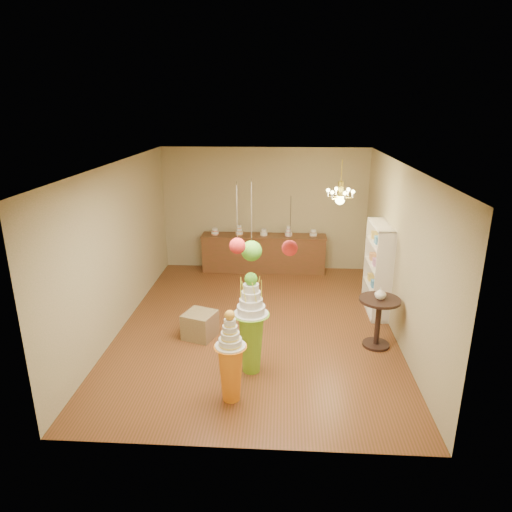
# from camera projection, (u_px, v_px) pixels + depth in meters

# --- Properties ---
(floor) EXTENTS (6.50, 6.50, 0.00)m
(floor) POSITION_uv_depth(u_px,v_px,m) (257.00, 325.00, 8.60)
(floor) COLOR brown
(floor) RESTS_ON ground
(ceiling) EXTENTS (6.50, 6.50, 0.00)m
(ceiling) POSITION_uv_depth(u_px,v_px,m) (257.00, 164.00, 7.65)
(ceiling) COLOR silver
(ceiling) RESTS_ON ground
(wall_back) EXTENTS (5.00, 0.04, 3.00)m
(wall_back) POSITION_uv_depth(u_px,v_px,m) (264.00, 209.00, 11.20)
(wall_back) COLOR #9B8E68
(wall_back) RESTS_ON ground
(wall_front) EXTENTS (5.00, 0.04, 3.00)m
(wall_front) POSITION_uv_depth(u_px,v_px,m) (239.00, 338.00, 5.04)
(wall_front) COLOR #9B8E68
(wall_front) RESTS_ON ground
(wall_left) EXTENTS (0.04, 6.50, 3.00)m
(wall_left) POSITION_uv_depth(u_px,v_px,m) (119.00, 247.00, 8.26)
(wall_left) COLOR #9B8E68
(wall_left) RESTS_ON ground
(wall_right) EXTENTS (0.04, 6.50, 3.00)m
(wall_right) POSITION_uv_depth(u_px,v_px,m) (399.00, 252.00, 7.98)
(wall_right) COLOR #9B8E68
(wall_right) RESTS_ON ground
(pedestal_green) EXTENTS (0.59, 0.59, 1.63)m
(pedestal_green) POSITION_uv_depth(u_px,v_px,m) (251.00, 330.00, 6.92)
(pedestal_green) COLOR #79BC29
(pedestal_green) RESTS_ON floor
(pedestal_orange) EXTENTS (0.48, 0.48, 1.37)m
(pedestal_orange) POSITION_uv_depth(u_px,v_px,m) (231.00, 365.00, 6.28)
(pedestal_orange) COLOR orange
(pedestal_orange) RESTS_ON floor
(burlap_riser) EXTENTS (0.65, 0.65, 0.47)m
(burlap_riser) POSITION_uv_depth(u_px,v_px,m) (200.00, 325.00, 8.10)
(burlap_riser) COLOR olive
(burlap_riser) RESTS_ON floor
(sideboard) EXTENTS (3.04, 0.54, 1.16)m
(sideboard) POSITION_uv_depth(u_px,v_px,m) (264.00, 253.00, 11.26)
(sideboard) COLOR #59331C
(sideboard) RESTS_ON floor
(shelving_unit) EXTENTS (0.33, 1.20, 1.80)m
(shelving_unit) POSITION_uv_depth(u_px,v_px,m) (378.00, 268.00, 8.93)
(shelving_unit) COLOR beige
(shelving_unit) RESTS_ON floor
(round_table) EXTENTS (0.89, 0.89, 0.88)m
(round_table) POSITION_uv_depth(u_px,v_px,m) (378.00, 316.00, 7.69)
(round_table) COLOR black
(round_table) RESTS_ON floor
(vase) EXTENTS (0.24, 0.24, 0.20)m
(vase) POSITION_uv_depth(u_px,v_px,m) (381.00, 293.00, 7.56)
(vase) COLOR beige
(vase) RESTS_ON round_table
(pom_red_left) EXTENTS (0.23, 0.23, 1.00)m
(pom_red_left) POSITION_uv_depth(u_px,v_px,m) (237.00, 246.00, 6.24)
(pom_red_left) COLOR #433A30
(pom_red_left) RESTS_ON ceiling
(pom_green_mid) EXTENTS (0.30, 0.30, 1.19)m
(pom_green_mid) POSITION_uv_depth(u_px,v_px,m) (252.00, 251.00, 6.52)
(pom_green_mid) COLOR #433A30
(pom_green_mid) RESTS_ON ceiling
(pom_red_right) EXTENTS (0.18, 0.18, 0.70)m
(pom_red_right) POSITION_uv_depth(u_px,v_px,m) (290.00, 248.00, 5.21)
(pom_red_right) COLOR #433A30
(pom_red_right) RESTS_ON ceiling
(chandelier) EXTENTS (0.67, 0.67, 0.85)m
(chandelier) POSITION_uv_depth(u_px,v_px,m) (340.00, 197.00, 8.55)
(chandelier) COLOR #DAC44D
(chandelier) RESTS_ON ceiling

